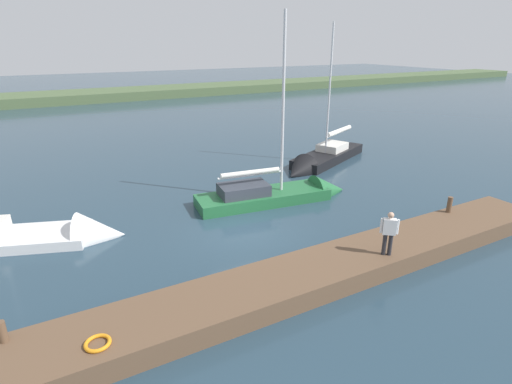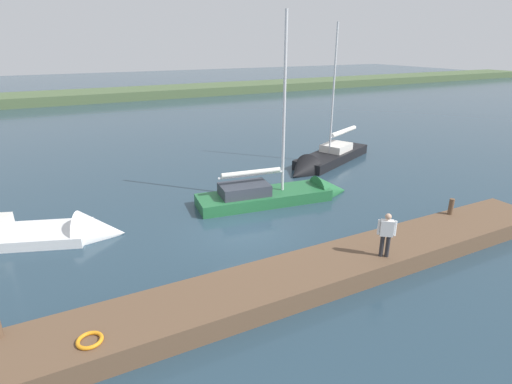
# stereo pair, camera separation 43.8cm
# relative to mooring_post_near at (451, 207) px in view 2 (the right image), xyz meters

# --- Properties ---
(ground_plane) EXTENTS (200.00, 200.00, 0.00)m
(ground_plane) POSITION_rel_mooring_post_near_xyz_m (8.04, -3.75, -1.03)
(ground_plane) COLOR #263D4C
(far_shoreline) EXTENTS (180.00, 8.00, 2.40)m
(far_shoreline) POSITION_rel_mooring_post_near_xyz_m (8.04, -50.43, -1.03)
(far_shoreline) COLOR #4C603D
(far_shoreline) RESTS_ON ground_plane
(dock_pier) EXTENTS (22.96, 2.30, 0.68)m
(dock_pier) POSITION_rel_mooring_post_near_xyz_m (8.04, 0.80, -0.69)
(dock_pier) COLOR brown
(dock_pier) RESTS_ON ground_plane
(mooring_post_near) EXTENTS (0.21, 0.21, 0.70)m
(mooring_post_near) POSITION_rel_mooring_post_near_xyz_m (0.00, 0.00, 0.00)
(mooring_post_near) COLOR brown
(mooring_post_near) RESTS_ON dock_pier
(life_ring_buoy) EXTENTS (0.66, 0.66, 0.10)m
(life_ring_buoy) POSITION_rel_mooring_post_near_xyz_m (14.74, 1.26, -0.30)
(life_ring_buoy) COLOR orange
(life_ring_buoy) RESTS_ON dock_pier
(sailboat_mid_channel) EXTENTS (8.29, 2.95, 9.93)m
(sailboat_mid_channel) POSITION_rel_mooring_post_near_xyz_m (4.63, -6.20, -0.85)
(sailboat_mid_channel) COLOR #236638
(sailboat_mid_channel) RESTS_ON ground_plane
(sailboat_far_left) EXTENTS (8.39, 5.27, 9.68)m
(sailboat_far_left) POSITION_rel_mooring_post_near_xyz_m (-0.94, -10.37, -0.82)
(sailboat_far_left) COLOR black
(sailboat_far_left) RESTS_ON ground_plane
(sailboat_far_right) EXTENTS (9.69, 5.14, 10.52)m
(sailboat_far_right) POSITION_rel_mooring_post_near_xyz_m (16.34, -7.19, -0.86)
(sailboat_far_right) COLOR white
(sailboat_far_right) RESTS_ON ground_plane
(person_on_dock) EXTENTS (0.51, 0.44, 1.61)m
(person_on_dock) POSITION_rel_mooring_post_near_xyz_m (5.17, 1.41, 0.57)
(person_on_dock) COLOR #28282D
(person_on_dock) RESTS_ON dock_pier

